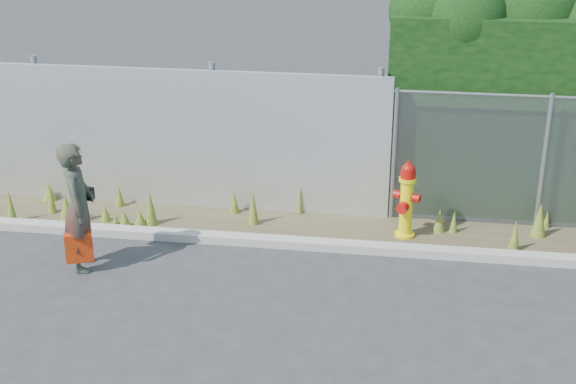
# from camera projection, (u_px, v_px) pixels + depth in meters

# --- Properties ---
(ground) EXTENTS (80.00, 80.00, 0.00)m
(ground) POSITION_uv_depth(u_px,v_px,m) (296.00, 314.00, 9.66)
(ground) COLOR #333436
(ground) RESTS_ON ground
(curb) EXTENTS (16.00, 0.22, 0.12)m
(curb) POSITION_uv_depth(u_px,v_px,m) (313.00, 244.00, 11.28)
(curb) COLOR #A9A399
(curb) RESTS_ON ground
(weed_strip) EXTENTS (16.00, 1.32, 0.54)m
(weed_strip) POSITION_uv_depth(u_px,v_px,m) (325.00, 220.00, 11.83)
(weed_strip) COLOR #4C412B
(weed_strip) RESTS_ON ground
(corrugated_fence) EXTENTS (8.50, 0.21, 2.30)m
(corrugated_fence) POSITION_uv_depth(u_px,v_px,m) (116.00, 136.00, 12.43)
(corrugated_fence) COLOR silver
(corrugated_fence) RESTS_ON ground
(fire_hydrant) EXTENTS (0.39, 0.35, 1.17)m
(fire_hydrant) POSITION_uv_depth(u_px,v_px,m) (406.00, 201.00, 11.42)
(fire_hydrant) COLOR #FFEA0D
(fire_hydrant) RESTS_ON ground
(woman) EXTENTS (0.58, 0.73, 1.75)m
(woman) POSITION_uv_depth(u_px,v_px,m) (79.00, 207.00, 10.45)
(woman) COLOR #0E5E42
(woman) RESTS_ON ground
(red_tote_bag) EXTENTS (0.36, 0.13, 0.47)m
(red_tote_bag) POSITION_uv_depth(u_px,v_px,m) (79.00, 247.00, 10.47)
(red_tote_bag) COLOR #B1200A
(black_shoulder_bag) EXTENTS (0.22, 0.09, 0.17)m
(black_shoulder_bag) POSITION_uv_depth(u_px,v_px,m) (85.00, 193.00, 10.61)
(black_shoulder_bag) COLOR black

